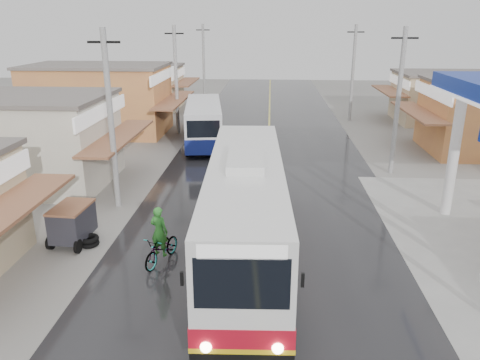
% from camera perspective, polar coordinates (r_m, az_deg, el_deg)
% --- Properties ---
extents(ground, '(120.00, 120.00, 0.00)m').
position_cam_1_polar(ground, '(13.74, 3.03, -17.99)').
color(ground, slate).
rests_on(ground, ground).
extents(road, '(12.00, 90.00, 0.02)m').
position_cam_1_polar(road, '(27.28, 3.46, 1.21)').
color(road, black).
rests_on(road, ground).
extents(centre_line, '(0.15, 90.00, 0.01)m').
position_cam_1_polar(centre_line, '(27.28, 3.46, 1.24)').
color(centre_line, '#D8CC4C').
rests_on(centre_line, road).
extents(shopfronts_left, '(11.00, 44.00, 5.20)m').
position_cam_1_polar(shopfronts_left, '(32.84, -19.85, 3.14)').
color(shopfronts_left, tan).
rests_on(shopfronts_left, ground).
extents(utility_poles_left, '(1.60, 50.00, 8.00)m').
position_cam_1_polar(utility_poles_left, '(29.10, -10.46, 2.03)').
color(utility_poles_left, gray).
rests_on(utility_poles_left, ground).
extents(utility_poles_right, '(1.60, 36.00, 8.00)m').
position_cam_1_polar(utility_poles_right, '(28.16, 17.85, 0.86)').
color(utility_poles_right, gray).
rests_on(utility_poles_right, ground).
extents(coach_bus, '(3.22, 12.48, 3.87)m').
position_cam_1_polar(coach_bus, '(16.79, 0.68, -3.47)').
color(coach_bus, silver).
rests_on(coach_bus, road).
extents(second_bus, '(3.48, 8.93, 2.88)m').
position_cam_1_polar(second_bus, '(32.87, -4.44, 7.01)').
color(second_bus, silver).
rests_on(second_bus, road).
extents(cyclist, '(1.37, 2.19, 2.23)m').
position_cam_1_polar(cyclist, '(16.94, -9.58, -7.75)').
color(cyclist, black).
rests_on(cyclist, ground).
extents(tricycle_near, '(1.44, 2.09, 1.54)m').
position_cam_1_polar(tricycle_near, '(19.24, -19.80, -4.84)').
color(tricycle_near, '#26262D').
rests_on(tricycle_near, ground).
extents(tyre_stack, '(0.76, 0.76, 0.39)m').
position_cam_1_polar(tyre_stack, '(19.09, -17.91, -7.07)').
color(tyre_stack, black).
rests_on(tyre_stack, ground).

